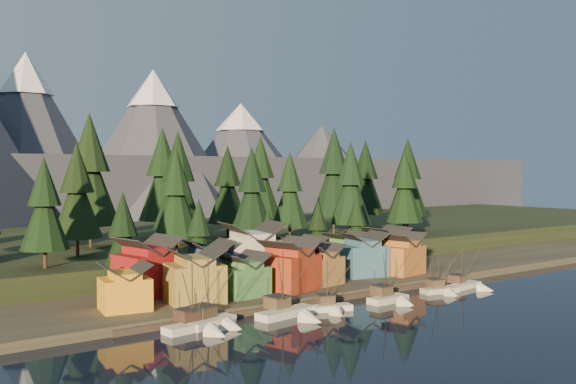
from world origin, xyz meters
TOP-DOWN VIEW (x-y plane):
  - ground at (0.00, 0.00)m, footprint 500.00×500.00m
  - shore_strip at (0.00, 40.00)m, footprint 400.00×50.00m
  - hillside at (0.00, 90.00)m, footprint 420.00×100.00m
  - dock at (0.00, 16.50)m, footprint 80.00×4.00m
  - mountain_ridge at (-4.20, 213.59)m, footprint 560.00×190.00m
  - boat_0 at (-28.03, 10.34)m, footprint 10.82×11.53m
  - boat_1 at (-24.62, 11.49)m, footprint 9.53×10.12m
  - boat_2 at (-11.59, 9.24)m, footprint 11.77×12.54m
  - boat_3 at (-3.60, 8.72)m, footprint 8.80×9.22m
  - boat_4 at (10.14, 7.66)m, footprint 8.76×9.44m
  - boat_5 at (24.59, 8.12)m, footprint 8.20×8.70m
  - boat_6 at (32.96, 8.26)m, footprint 9.61×10.25m
  - house_front_0 at (-33.98, 24.61)m, footprint 8.67×8.33m
  - house_front_1 at (-21.86, 23.36)m, footprint 10.64×10.35m
  - house_front_2 at (-12.24, 23.33)m, footprint 8.60×8.66m
  - house_front_3 at (-1.70, 23.08)m, footprint 11.45×11.13m
  - house_front_4 at (6.50, 24.64)m, footprint 8.86×9.39m
  - house_front_5 at (20.41, 26.49)m, footprint 10.50×9.89m
  - house_front_6 at (28.94, 23.71)m, footprint 10.37×9.97m
  - house_back_0 at (-26.12, 33.36)m, footprint 11.32×11.00m
  - house_back_1 at (-13.51, 33.38)m, footprint 9.12×9.21m
  - house_back_2 at (-2.80, 34.43)m, footprint 13.17×12.43m
  - house_back_3 at (6.61, 30.32)m, footprint 9.29×8.38m
  - house_back_4 at (21.35, 32.58)m, footprint 8.08×7.76m
  - house_back_5 at (32.25, 31.08)m, footprint 8.67×8.78m
  - tree_hill_2 at (-40.00, 48.00)m, footprint 8.94×8.94m
  - tree_hill_3 at (-30.00, 60.00)m, footprint 10.39×10.39m
  - tree_hill_4 at (-22.00, 75.00)m, footprint 13.70×13.70m
  - tree_hill_5 at (-12.00, 50.00)m, footprint 9.95×9.95m
  - tree_hill_6 at (-4.00, 65.00)m, footprint 11.88×11.88m
  - tree_hill_7 at (6.00, 48.00)m, footprint 10.19×10.19m
  - tree_hill_8 at (14.00, 72.00)m, footprint 10.73×10.73m
  - tree_hill_9 at (22.00, 55.00)m, footprint 9.92×9.92m
  - tree_hill_10 at (30.00, 80.00)m, footprint 12.20×12.20m
  - tree_hill_11 at (38.00, 50.00)m, footprint 11.05×11.05m
  - tree_hill_12 at (46.00, 66.00)m, footprint 13.11×13.11m
  - tree_hill_13 at (56.00, 48.00)m, footprint 10.21×10.21m
  - tree_hill_14 at (64.00, 72.00)m, footprint 11.85×11.85m
  - tree_hill_15 at (0.00, 82.00)m, footprint 12.77×12.77m
  - tree_hill_17 at (68.00, 58.00)m, footprint 11.91×11.91m
  - tree_shore_0 at (-28.00, 40.00)m, footprint 8.07×8.07m
  - tree_shore_1 at (-12.00, 40.00)m, footprint 7.32×7.32m
  - tree_shore_2 at (5.00, 40.00)m, footprint 6.17×6.17m
  - tree_shore_3 at (19.00, 40.00)m, footprint 6.90×6.90m
  - tree_shore_4 at (31.00, 40.00)m, footprint 7.21×7.21m

SIDE VIEW (x-z plane):
  - ground at x=0.00m, z-range 0.00..0.00m
  - dock at x=0.00m, z-range 0.00..1.00m
  - shore_strip at x=0.00m, z-range 0.00..1.50m
  - boat_6 at x=32.96m, z-range -3.17..6.79m
  - boat_3 at x=-3.60m, z-range -3.04..6.77m
  - boat_5 at x=24.59m, z-range -3.00..6.95m
  - boat_0 at x=-28.03m, z-range -3.57..7.65m
  - boat_2 at x=-11.59m, z-range -3.87..8.26m
  - boat_4 at x=10.14m, z-range -3.35..7.87m
  - boat_1 at x=-24.62m, z-range -3.48..8.09m
  - hillside at x=0.00m, z-range 0.00..6.00m
  - house_front_0 at x=-33.98m, z-range 1.69..9.32m
  - house_front_2 at x=-12.24m, z-range 1.70..9.48m
  - house_front_4 at x=6.50m, z-range 1.70..9.68m
  - house_back_4 at x=21.35m, z-range 1.72..10.53m
  - house_back_3 at x=6.61m, z-range 1.73..10.68m
  - house_front_6 at x=28.94m, z-range 1.73..10.73m
  - house_back_1 at x=-13.51m, z-range 1.73..10.94m
  - house_front_5 at x=20.41m, z-range 1.74..11.13m
  - house_front_1 at x=-21.86m, z-range 1.74..11.20m
  - house_back_5 at x=32.25m, z-range 1.74..11.26m
  - house_front_3 at x=-1.70m, z-range 1.75..11.40m
  - house_back_0 at x=-26.12m, z-range 1.77..12.49m
  - house_back_2 at x=-2.80m, z-range 1.81..13.91m
  - tree_shore_2 at x=5.00m, z-range 2.16..16.54m
  - tree_shore_3 at x=19.00m, z-range 2.24..18.31m
  - tree_shore_4 at x=31.00m, z-range 2.27..19.07m
  - tree_shore_1 at x=-12.00m, z-range 2.29..19.33m
  - tree_shore_0 at x=-28.00m, z-range 2.37..21.16m
  - tree_hill_2 at x=-40.00m, z-range 6.97..27.80m
  - tree_hill_9 at x=22.00m, z-range 7.08..30.19m
  - tree_hill_5 at x=-12.00m, z-range 7.08..30.26m
  - tree_hill_7 at x=6.00m, z-range 7.11..30.85m
  - tree_hill_13 at x=56.00m, z-range 7.11..30.89m
  - tree_hill_3 at x=-30.00m, z-range 7.13..31.32m
  - tree_hill_8 at x=14.00m, z-range 7.17..32.16m
  - tree_hill_11 at x=38.00m, z-range 7.20..32.95m
  - tree_hill_14 at x=64.00m, z-range 7.29..34.89m
  - tree_hill_6 at x=-4.00m, z-range 7.29..34.96m
  - tree_hill_17 at x=68.00m, z-range 7.30..35.05m
  - tree_hill_10 at x=30.00m, z-range 7.33..35.75m
  - tree_hill_15 at x=0.00m, z-range 7.39..37.14m
  - tree_hill_12 at x=46.00m, z-range 7.43..37.96m
  - tree_hill_4 at x=-22.00m, z-range 7.49..39.41m
  - mountain_ridge at x=-4.20m, z-range -18.94..71.06m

